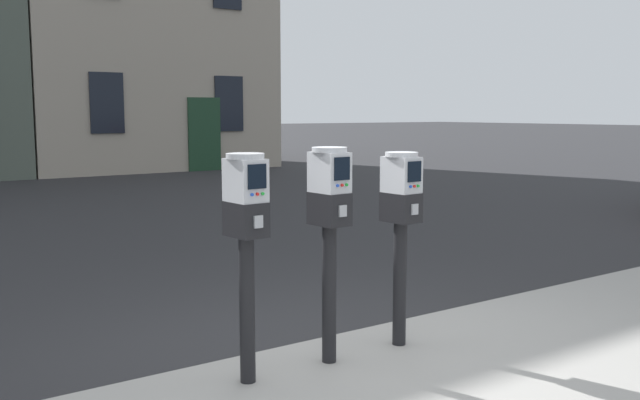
% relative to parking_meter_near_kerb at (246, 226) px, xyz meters
% --- Properties ---
extents(ground_plane, '(160.00, 160.00, 0.00)m').
position_rel_parking_meter_near_kerb_xyz_m(ground_plane, '(0.76, 0.22, -1.06)').
color(ground_plane, '#28282B').
extents(parking_meter_near_kerb, '(0.23, 0.26, 1.33)m').
position_rel_parking_meter_near_kerb_xyz_m(parking_meter_near_kerb, '(0.00, 0.00, 0.00)').
color(parking_meter_near_kerb, black).
rests_on(parking_meter_near_kerb, sidewalk_slab).
extents(parking_meter_twin_adjacent, '(0.23, 0.26, 1.35)m').
position_rel_parking_meter_near_kerb_xyz_m(parking_meter_twin_adjacent, '(0.58, 0.00, 0.01)').
color(parking_meter_twin_adjacent, black).
rests_on(parking_meter_twin_adjacent, sidewalk_slab).
extents(parking_meter_end_of_row, '(0.23, 0.26, 1.30)m').
position_rel_parking_meter_near_kerb_xyz_m(parking_meter_end_of_row, '(1.17, -0.00, -0.02)').
color(parking_meter_end_of_row, black).
rests_on(parking_meter_end_of_row, sidewalk_slab).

